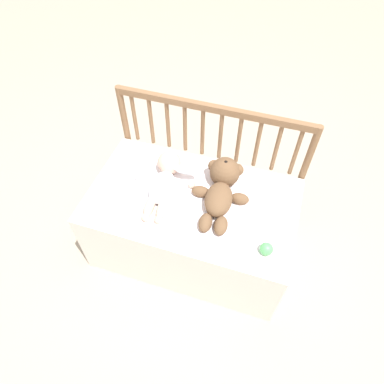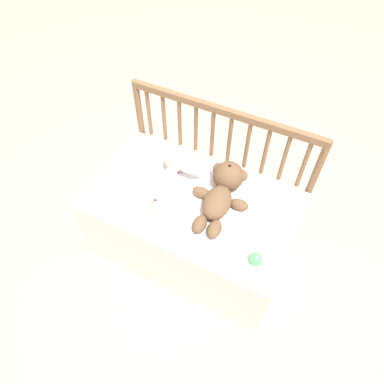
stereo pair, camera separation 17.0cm
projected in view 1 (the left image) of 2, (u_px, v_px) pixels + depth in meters
ground_plane at (192, 245)px, 2.10m from camera, size 12.00×12.00×0.00m
crib_mattress at (192, 224)px, 1.92m from camera, size 1.07×0.63×0.46m
crib_rail at (211, 141)px, 1.87m from camera, size 1.07×0.04×0.80m
blanket at (190, 198)px, 1.75m from camera, size 0.84×0.54×0.01m
teddy_bear at (221, 187)px, 1.72m from camera, size 0.30×0.43×0.16m
baby at (164, 180)px, 1.77m from camera, size 0.34×0.43×0.13m
toy_ball at (266, 249)px, 1.53m from camera, size 0.06×0.06×0.06m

